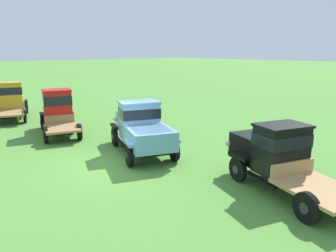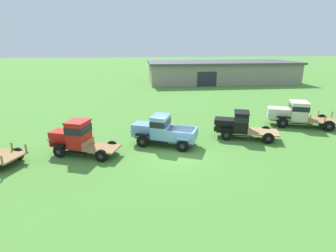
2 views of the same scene
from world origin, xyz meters
name	(u,v)px [view 1 (image 1 of 2)]	position (x,y,z in m)	size (l,w,h in m)	color
ground_plane	(117,165)	(0.00, 0.00, 0.00)	(240.00, 240.00, 0.00)	#518E38
vintage_truck_foreground_near	(10,99)	(-12.31, 0.30, 1.14)	(5.34, 3.44, 2.24)	black
vintage_truck_second_in_line	(58,110)	(-6.36, 0.73, 1.16)	(4.71, 2.90, 2.25)	black
vintage_truck_midrow_center	(141,127)	(-0.69, 1.72, 1.07)	(4.80, 3.31, 2.12)	black
vintage_truck_far_side	(277,154)	(5.01, 2.53, 1.05)	(4.94, 3.08, 2.04)	black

